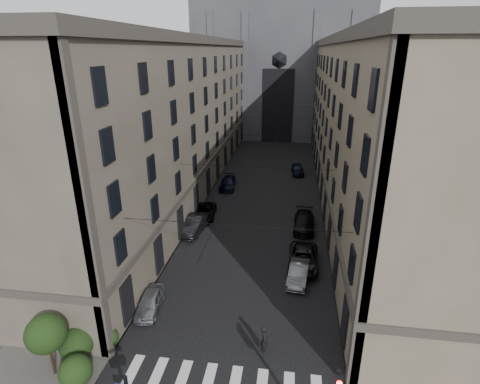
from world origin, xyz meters
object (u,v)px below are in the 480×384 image
at_px(car_right_midfar, 304,222).
at_px(pedestrian, 264,339).
at_px(gothic_tower, 282,47).
at_px(car_right_near, 299,273).
at_px(car_left_far, 228,183).
at_px(car_right_far, 298,169).
at_px(car_left_midnear, 194,225).
at_px(car_left_midfar, 205,212).
at_px(car_right_midnear, 303,258).
at_px(car_left_near, 150,302).

bearing_deg(car_right_midfar, pedestrian, -97.08).
bearing_deg(gothic_tower, car_right_near, -85.87).
relative_size(gothic_tower, car_left_far, 12.08).
xyz_separation_m(car_left_far, car_right_far, (9.24, 7.40, 0.04)).
relative_size(car_left_midnear, car_right_near, 1.16).
distance_m(car_left_midfar, car_right_far, 19.70).
relative_size(gothic_tower, pedestrian, 31.49).
xyz_separation_m(car_right_near, pedestrian, (-2.09, -7.98, 0.22)).
bearing_deg(car_left_far, car_left_midnear, -98.33).
distance_m(car_right_near, car_right_midnear, 2.22).
distance_m(car_left_near, car_right_midnear, 13.14).
distance_m(car_right_midnear, car_right_far, 25.54).
distance_m(gothic_tower, car_right_near, 61.56).
bearing_deg(car_right_near, car_left_midfar, 139.99).
xyz_separation_m(car_right_midfar, pedestrian, (-2.67, -17.39, 0.17)).
relative_size(car_right_near, car_right_far, 0.98).
bearing_deg(car_left_far, car_left_midfar, -98.63).
bearing_deg(car_right_far, car_left_midfar, -125.45).
relative_size(car_left_far, pedestrian, 2.61).
relative_size(car_left_far, car_right_midnear, 0.90).
relative_size(car_left_near, car_left_midfar, 0.83).
relative_size(car_left_midnear, pedestrian, 2.68).
bearing_deg(car_left_near, car_right_midnear, 28.37).
height_order(car_left_near, pedestrian, pedestrian).
height_order(car_left_near, car_right_far, car_right_far).
distance_m(car_left_midnear, car_right_midnear, 11.91).
bearing_deg(car_right_midfar, car_left_midfar, 174.24).
bearing_deg(car_right_far, car_right_midfar, -92.54).
xyz_separation_m(gothic_tower, car_right_midnear, (4.65, -56.80, -17.06)).
height_order(car_left_far, car_right_midnear, car_right_midnear).
relative_size(gothic_tower, car_left_near, 15.06).
height_order(car_right_midnear, car_right_midfar, car_right_midfar).
distance_m(car_left_midfar, car_right_near, 14.85).
bearing_deg(car_left_midnear, car_left_near, -83.49).
xyz_separation_m(gothic_tower, car_left_near, (-6.20, -64.20, -17.14)).
bearing_deg(car_right_midfar, car_left_far, 133.84).
bearing_deg(car_left_near, car_left_far, 81.48).
height_order(car_left_near, car_right_midfar, car_right_midfar).
bearing_deg(car_left_far, pedestrian, -79.04).
relative_size(car_left_midnear, car_right_far, 1.14).
xyz_separation_m(car_right_near, car_right_midfar, (0.58, 9.41, 0.06)).
relative_size(car_right_midnear, car_right_far, 1.24).
height_order(car_left_near, car_right_near, car_right_near).
relative_size(car_left_far, car_right_far, 1.11).
relative_size(car_left_midfar, car_right_midnear, 0.87).
bearing_deg(car_right_midnear, gothic_tower, 96.52).
xyz_separation_m(car_left_near, car_left_midfar, (0.27, 16.03, -0.01)).
xyz_separation_m(car_right_near, car_right_far, (-0.06, 27.71, 0.04)).
bearing_deg(car_left_near, car_right_near, 20.61).
height_order(car_left_midnear, car_right_near, car_left_midnear).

